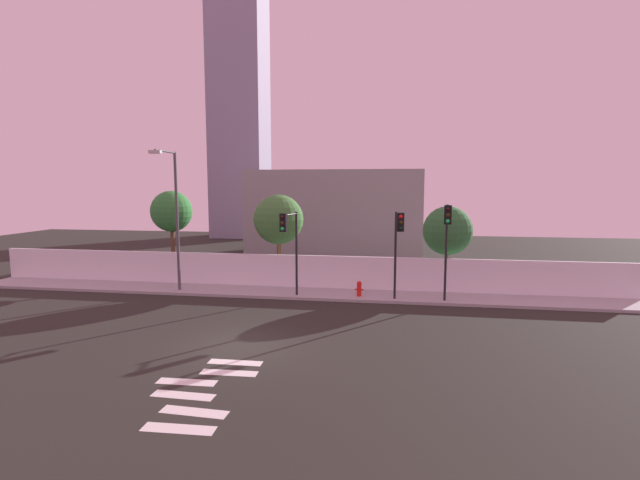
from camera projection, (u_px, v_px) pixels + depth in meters
name	position (u px, v px, depth m)	size (l,w,h in m)	color
ground_plane	(238.00, 346.00, 16.91)	(80.00, 80.00, 0.00)	black
sidewalk	(288.00, 293.00, 24.95)	(36.00, 2.40, 0.15)	#9E9E9E
perimeter_wall	(293.00, 271.00, 26.10)	(36.00, 0.18, 1.80)	white
crosswalk_marking	(203.00, 390.00, 13.27)	(2.82, 4.74, 0.01)	silver
traffic_light_left	(289.00, 236.00, 23.10)	(0.59, 1.65, 4.33)	black
traffic_light_center	(447.00, 232.00, 22.19)	(0.35, 1.11, 4.76)	black
traffic_light_right	(398.00, 237.00, 22.53)	(0.44, 1.16, 4.38)	black
street_lamp_curbside	(174.00, 209.00, 24.61)	(0.61, 2.38, 7.44)	#4C4C51
fire_hydrant	(359.00, 288.00, 23.87)	(0.44, 0.26, 0.79)	red
roadside_tree_leftmost	(172.00, 212.00, 28.26)	(2.50, 2.50, 5.51)	brown
roadside_tree_midleft	(279.00, 220.00, 27.26)	(2.93, 2.93, 5.30)	brown
roadside_tree_midright	(448.00, 231.00, 25.81)	(2.73, 2.73, 4.69)	brown
low_building_distant	(335.00, 213.00, 39.45)	(14.37, 6.00, 7.09)	gray
tower_on_skyline	(239.00, 113.00, 51.94)	(5.89, 5.00, 27.84)	gray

